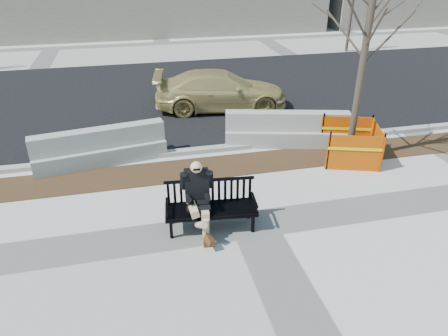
{
  "coord_description": "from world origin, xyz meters",
  "views": [
    {
      "loc": [
        -2.15,
        -6.61,
        4.97
      ],
      "look_at": [
        -0.46,
        0.68,
        1.0
      ],
      "focal_mm": 33.27,
      "sensor_mm": 36.0,
      "label": 1
    }
  ],
  "objects_px": {
    "jersey_barrier_left": "(103,162)",
    "sedan": "(221,108)",
    "tree_fence": "(348,159)",
    "bench": "(211,227)",
    "jersey_barrier_right": "(285,144)",
    "seated_man": "(199,227)"
  },
  "relations": [
    {
      "from": "tree_fence",
      "to": "jersey_barrier_left",
      "type": "bearing_deg",
      "value": 168.69
    },
    {
      "from": "jersey_barrier_left",
      "to": "jersey_barrier_right",
      "type": "xyz_separation_m",
      "value": [
        5.08,
        -0.01,
        0.0
      ]
    },
    {
      "from": "jersey_barrier_left",
      "to": "tree_fence",
      "type": "bearing_deg",
      "value": -20.62
    },
    {
      "from": "jersey_barrier_left",
      "to": "jersey_barrier_right",
      "type": "height_order",
      "value": "jersey_barrier_right"
    },
    {
      "from": "seated_man",
      "to": "jersey_barrier_right",
      "type": "relative_size",
      "value": 0.42
    },
    {
      "from": "bench",
      "to": "seated_man",
      "type": "bearing_deg",
      "value": 168.97
    },
    {
      "from": "jersey_barrier_right",
      "to": "jersey_barrier_left",
      "type": "bearing_deg",
      "value": -165.82
    },
    {
      "from": "bench",
      "to": "tree_fence",
      "type": "distance_m",
      "value": 4.7
    },
    {
      "from": "bench",
      "to": "jersey_barrier_right",
      "type": "bearing_deg",
      "value": 56.15
    },
    {
      "from": "bench",
      "to": "jersey_barrier_right",
      "type": "relative_size",
      "value": 0.53
    },
    {
      "from": "seated_man",
      "to": "jersey_barrier_right",
      "type": "xyz_separation_m",
      "value": [
        3.12,
        3.37,
        0.0
      ]
    },
    {
      "from": "bench",
      "to": "tree_fence",
      "type": "xyz_separation_m",
      "value": [
        4.16,
        2.18,
        0.0
      ]
    },
    {
      "from": "jersey_barrier_left",
      "to": "sedan",
      "type": "bearing_deg",
      "value": 30.86
    },
    {
      "from": "bench",
      "to": "seated_man",
      "type": "distance_m",
      "value": 0.26
    },
    {
      "from": "bench",
      "to": "jersey_barrier_left",
      "type": "height_order",
      "value": "bench"
    },
    {
      "from": "tree_fence",
      "to": "jersey_barrier_right",
      "type": "xyz_separation_m",
      "value": [
        -1.29,
        1.26,
        0.0
      ]
    },
    {
      "from": "bench",
      "to": "sedan",
      "type": "bearing_deg",
      "value": 81.69
    },
    {
      "from": "sedan",
      "to": "tree_fence",
      "type": "bearing_deg",
      "value": -143.82
    },
    {
      "from": "tree_fence",
      "to": "sedan",
      "type": "xyz_separation_m",
      "value": [
        -2.43,
        4.6,
        0.0
      ]
    },
    {
      "from": "seated_man",
      "to": "jersey_barrier_right",
      "type": "bearing_deg",
      "value": 53.17
    },
    {
      "from": "tree_fence",
      "to": "jersey_barrier_right",
      "type": "relative_size",
      "value": 1.5
    },
    {
      "from": "seated_man",
      "to": "tree_fence",
      "type": "xyz_separation_m",
      "value": [
        4.41,
        2.11,
        0.0
      ]
    }
  ]
}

